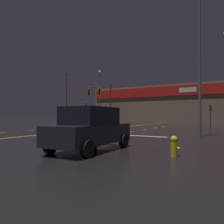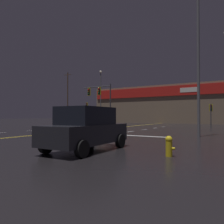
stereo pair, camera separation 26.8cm
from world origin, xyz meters
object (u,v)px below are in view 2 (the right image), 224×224
object	(u,v)px
traffic_signal_median	(99,95)
parked_car	(86,128)
streetlight_median_approach	(101,90)
streetlight_far_left	(198,38)
fire_hydrant	(169,146)
traffic_signal_corner_northwest	(87,108)
traffic_signal_corner_northeast	(211,110)

from	to	relation	value
traffic_signal_median	parked_car	distance (m)	17.49
streetlight_median_approach	streetlight_far_left	distance (m)	34.32
traffic_signal_median	fire_hydrant	distance (m)	19.36
streetlight_median_approach	traffic_signal_corner_northwest	bearing A→B (deg)	-71.47
traffic_signal_corner_northeast	streetlight_far_left	size ratio (longest dim) A/B	0.27
traffic_signal_median	traffic_signal_corner_northeast	world-z (taller)	traffic_signal_median
streetlight_far_left	traffic_signal_corner_northwest	bearing A→B (deg)	145.10
parked_car	fire_hydrant	bearing A→B (deg)	5.95
streetlight_median_approach	streetlight_far_left	world-z (taller)	streetlight_median_approach
traffic_signal_median	traffic_signal_corner_northwest	bearing A→B (deg)	133.56
traffic_signal_corner_northwest	fire_hydrant	bearing A→B (deg)	-47.80
traffic_signal_median	traffic_signal_corner_northwest	size ratio (longest dim) A/B	1.36
traffic_signal_median	streetlight_median_approach	bearing A→B (deg)	122.54
traffic_signal_corner_northwest	streetlight_median_approach	bearing A→B (deg)	108.53
streetlight_far_left	fire_hydrant	size ratio (longest dim) A/B	15.23
traffic_signal_corner_northwest	streetlight_far_left	size ratio (longest dim) A/B	0.34
streetlight_median_approach	fire_hydrant	world-z (taller)	streetlight_median_approach
traffic_signal_median	streetlight_far_left	xyz separation A→B (m)	(12.28, -5.45, 3.11)
streetlight_median_approach	parked_car	distance (m)	40.02
traffic_signal_corner_northeast	traffic_signal_corner_northwest	size ratio (longest dim) A/B	0.79
streetlight_median_approach	parked_car	xyz separation A→B (m)	(21.03, -33.45, -6.33)
streetlight_median_approach	traffic_signal_median	bearing A→B (deg)	-57.46
streetlight_far_left	traffic_signal_median	bearing A→B (deg)	156.06
traffic_signal_corner_northeast	streetlight_median_approach	xyz separation A→B (m)	(-23.61, 9.25, 5.00)
streetlight_median_approach	streetlight_far_left	xyz separation A→B (m)	(24.28, -24.26, -0.11)
traffic_signal_corner_northeast	traffic_signal_corner_northwest	xyz separation A→B (m)	(-20.41, -0.30, 0.61)
traffic_signal_median	parked_car	size ratio (longest dim) A/B	1.24
traffic_signal_corner_northeast	streetlight_median_approach	world-z (taller)	streetlight_median_approach
streetlight_far_left	traffic_signal_corner_northeast	bearing A→B (deg)	92.57
parked_car	traffic_signal_corner_northwest	bearing A→B (deg)	126.73
traffic_signal_median	streetlight_far_left	bearing A→B (deg)	-23.94
traffic_signal_median	traffic_signal_corner_northwest	xyz separation A→B (m)	(-8.79, 9.25, -1.17)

